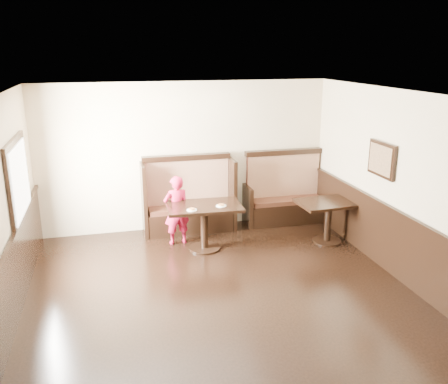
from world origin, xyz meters
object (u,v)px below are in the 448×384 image
object	(u,v)px
booth_main	(189,204)
booth_neighbor	(284,198)
table_neighbor	(329,212)
child	(177,210)
table_main	(204,216)

from	to	relation	value
booth_main	booth_neighbor	size ratio (longest dim) A/B	1.06
table_neighbor	child	size ratio (longest dim) A/B	0.91
table_main	booth_main	bearing A→B (deg)	98.37
booth_neighbor	child	size ratio (longest dim) A/B	1.32
table_main	table_neighbor	size ratio (longest dim) A/B	1.14
booth_main	child	world-z (taller)	booth_main
table_main	table_neighbor	xyz separation A→B (m)	(2.22, -0.22, -0.05)
booth_neighbor	child	world-z (taller)	booth_neighbor
child	table_main	bearing A→B (deg)	130.16
table_main	child	distance (m)	0.56
booth_main	booth_neighbor	distance (m)	1.95
booth_neighbor	table_main	bearing A→B (deg)	-151.92
table_neighbor	table_main	bearing A→B (deg)	171.13
booth_main	child	bearing A→B (deg)	-117.69
booth_main	table_main	world-z (taller)	booth_main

